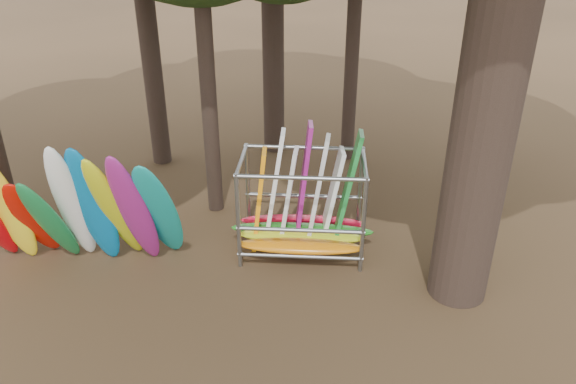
{
  "coord_description": "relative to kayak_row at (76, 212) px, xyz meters",
  "views": [
    {
      "loc": [
        1.49,
        -9.15,
        7.04
      ],
      "look_at": [
        0.78,
        1.5,
        1.4
      ],
      "focal_mm": 35.0,
      "sensor_mm": 36.0,
      "label": 1
    }
  ],
  "objects": [
    {
      "name": "ground",
      "position": [
        3.45,
        -0.37,
        -1.39
      ],
      "size": [
        120.0,
        120.0,
        0.0
      ],
      "primitive_type": "plane",
      "color": "#47331E",
      "rests_on": "ground"
    },
    {
      "name": "kayak_row",
      "position": [
        0.0,
        0.0,
        0.0
      ],
      "size": [
        4.26,
        1.88,
        3.16
      ],
      "color": "red",
      "rests_on": "ground"
    },
    {
      "name": "storage_rack",
      "position": [
        4.53,
        1.08,
        -0.37
      ],
      "size": [
        3.21,
        1.56,
        2.88
      ],
      "color": "gray",
      "rests_on": "ground"
    }
  ]
}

